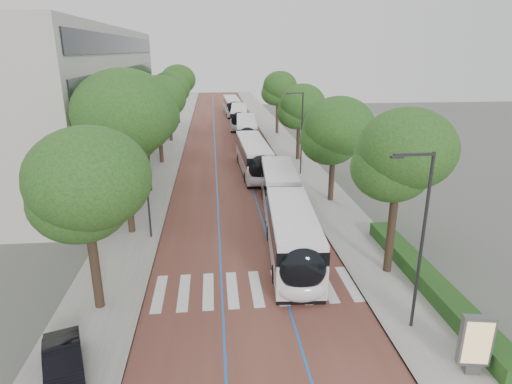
% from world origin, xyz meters
% --- Properties ---
extents(ground, '(160.00, 160.00, 0.00)m').
position_xyz_m(ground, '(0.00, 0.00, 0.00)').
color(ground, '#51544C').
rests_on(ground, ground).
extents(road, '(11.00, 140.00, 0.02)m').
position_xyz_m(road, '(0.00, 40.00, 0.01)').
color(road, brown).
rests_on(road, ground).
extents(sidewalk_left, '(4.00, 140.00, 0.12)m').
position_xyz_m(sidewalk_left, '(-7.50, 40.00, 0.06)').
color(sidewalk_left, gray).
rests_on(sidewalk_left, ground).
extents(sidewalk_right, '(4.00, 140.00, 0.12)m').
position_xyz_m(sidewalk_right, '(7.50, 40.00, 0.06)').
color(sidewalk_right, gray).
rests_on(sidewalk_right, ground).
extents(kerb_left, '(0.20, 140.00, 0.14)m').
position_xyz_m(kerb_left, '(-5.60, 40.00, 0.06)').
color(kerb_left, gray).
rests_on(kerb_left, ground).
extents(kerb_right, '(0.20, 140.00, 0.14)m').
position_xyz_m(kerb_right, '(5.60, 40.00, 0.06)').
color(kerb_right, gray).
rests_on(kerb_right, ground).
extents(zebra_crossing, '(10.55, 3.60, 0.01)m').
position_xyz_m(zebra_crossing, '(0.20, 1.00, 0.03)').
color(zebra_crossing, silver).
rests_on(zebra_crossing, ground).
extents(lane_line_left, '(0.12, 126.00, 0.01)m').
position_xyz_m(lane_line_left, '(-1.60, 40.00, 0.02)').
color(lane_line_left, '#2358AF').
rests_on(lane_line_left, road).
extents(lane_line_right, '(0.12, 126.00, 0.01)m').
position_xyz_m(lane_line_right, '(1.60, 40.00, 0.02)').
color(lane_line_right, '#2358AF').
rests_on(lane_line_right, road).
extents(office_building, '(18.11, 40.00, 14.00)m').
position_xyz_m(office_building, '(-19.47, 28.00, 7.00)').
color(office_building, '#B7B5AA').
rests_on(office_building, ground).
extents(hedge, '(1.20, 14.00, 0.80)m').
position_xyz_m(hedge, '(9.10, 0.00, 0.52)').
color(hedge, '#193F15').
rests_on(hedge, sidewalk_right).
extents(streetlight_near, '(1.82, 0.20, 8.00)m').
position_xyz_m(streetlight_near, '(6.62, -3.00, 4.82)').
color(streetlight_near, '#2B2B2D').
rests_on(streetlight_near, sidewalk_right).
extents(streetlight_far, '(1.82, 0.20, 8.00)m').
position_xyz_m(streetlight_far, '(6.62, 22.00, 4.82)').
color(streetlight_far, '#2B2B2D').
rests_on(streetlight_far, sidewalk_right).
extents(lamp_post_left, '(0.14, 0.14, 8.00)m').
position_xyz_m(lamp_post_left, '(-6.10, 8.00, 4.12)').
color(lamp_post_left, '#2B2B2D').
rests_on(lamp_post_left, sidewalk_left).
extents(trees_left, '(6.45, 60.55, 10.31)m').
position_xyz_m(trees_left, '(-7.50, 24.02, 6.63)').
color(trees_left, black).
rests_on(trees_left, ground).
extents(trees_right, '(5.55, 46.91, 8.64)m').
position_xyz_m(trees_right, '(7.70, 21.05, 6.00)').
color(trees_right, black).
rests_on(trees_right, ground).
extents(lead_bus, '(3.84, 18.53, 3.20)m').
position_xyz_m(lead_bus, '(2.84, 7.55, 1.63)').
color(lead_bus, black).
rests_on(lead_bus, ground).
extents(bus_queued_0, '(2.83, 12.46, 3.20)m').
position_xyz_m(bus_queued_0, '(2.20, 23.08, 1.62)').
color(bus_queued_0, silver).
rests_on(bus_queued_0, ground).
extents(bus_queued_1, '(3.23, 12.52, 3.20)m').
position_xyz_m(bus_queued_1, '(2.61, 37.29, 1.62)').
color(bus_queued_1, silver).
rests_on(bus_queued_1, ground).
extents(bus_queued_2, '(3.35, 12.54, 3.20)m').
position_xyz_m(bus_queued_2, '(2.47, 50.47, 1.62)').
color(bus_queued_2, silver).
rests_on(bus_queued_2, ground).
extents(bus_queued_3, '(2.87, 12.46, 3.20)m').
position_xyz_m(bus_queued_3, '(1.97, 64.04, 1.62)').
color(bus_queued_3, silver).
rests_on(bus_queued_3, ground).
extents(ad_panel, '(1.22, 0.54, 2.45)m').
position_xyz_m(ad_panel, '(7.79, -6.01, 1.41)').
color(ad_panel, '#59595B').
rests_on(ad_panel, sidewalk_right).
extents(parked_car, '(2.57, 4.11, 1.28)m').
position_xyz_m(parked_car, '(-7.63, -4.80, 0.76)').
color(parked_car, black).
rests_on(parked_car, sidewalk_left).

